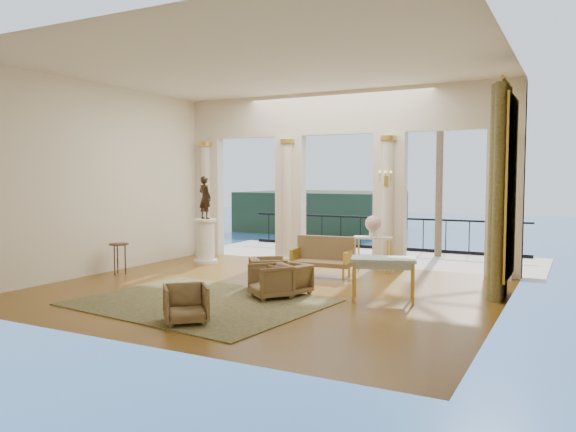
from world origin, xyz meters
The scene contains 23 objects.
floor centered at (0.00, 0.00, 0.00)m, with size 9.00×9.00×0.00m, color #55320F.
room_walls centered at (0.00, -1.12, 2.88)m, with size 9.00×9.00×9.00m.
arcade centered at (0.00, 3.82, 2.58)m, with size 9.00×0.56×4.50m.
terrace centered at (0.00, 5.80, -0.05)m, with size 10.00×3.60×0.10m, color #AEA592.
balustrade centered at (0.00, 7.40, 0.41)m, with size 9.00×0.06×1.03m.
palm_tree centered at (2.00, 6.60, 4.09)m, with size 2.00×2.00×4.50m.
headland centered at (-30.00, 70.00, -3.00)m, with size 22.00×18.00×6.00m, color black.
sea centered at (0.00, 60.00, -6.00)m, with size 160.00×160.00×0.00m, color #1E4D8A.
curtain centered at (4.28, 1.50, 2.02)m, with size 0.33×1.40×4.09m.
window_frame centered at (4.47, 1.50, 2.10)m, with size 0.04×1.60×3.40m, color gold.
wall_sconce centered at (1.40, 3.51, 2.23)m, with size 0.30×0.11×0.33m.
rug centered at (-0.49, -1.51, 0.01)m, with size 4.26×3.31×0.02m, color #32371A.
armchair_a centered at (0.19, -2.80, 0.34)m, with size 0.66×0.62×0.68m, color #4D4125.
armchair_b centered at (0.47, -0.58, 0.36)m, with size 0.70×0.65×0.72m, color #4D4125.
armchair_c centered at (0.66, -0.13, 0.34)m, with size 0.66×0.61×0.67m, color #4D4125.
armchair_d centered at (0.04, 0.09, 0.37)m, with size 0.72×0.67×0.74m, color #4D4125.
settee centered at (0.36, 2.09, 0.45)m, with size 1.43×0.70×0.92m.
game_table centered at (2.42, 0.21, 0.72)m, with size 1.31×0.97×0.81m.
pedestal centered at (-3.24, 2.44, 0.57)m, with size 0.64×0.64×1.18m.
statue centered at (-3.24, 2.44, 1.75)m, with size 0.42×0.27×1.14m, color black.
console_table centered at (1.24, 3.05, 0.72)m, with size 0.97×0.52×0.87m.
urn centered at (1.24, 3.05, 1.16)m, with size 0.38×0.38×0.51m.
side_table centered at (-3.98, 0.03, 0.63)m, with size 0.45×0.45×0.74m.
Camera 1 is at (5.63, -9.75, 2.30)m, focal length 35.00 mm.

